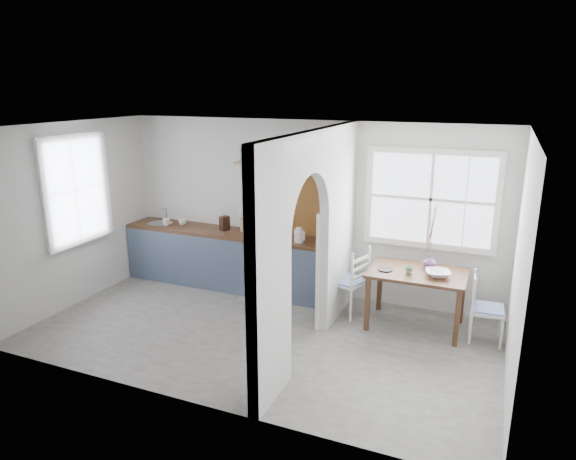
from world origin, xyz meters
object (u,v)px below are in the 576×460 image
at_px(dining_table, 416,299).
at_px(chair_left, 348,280).
at_px(kettle, 299,235).
at_px(chair_right, 487,308).
at_px(vase, 430,262).

relative_size(dining_table, chair_left, 1.26).
height_order(dining_table, chair_left, chair_left).
relative_size(dining_table, kettle, 5.71).
xyz_separation_m(chair_left, kettle, (-0.78, 0.14, 0.52)).
bearing_deg(dining_table, chair_right, -2.90).
relative_size(chair_right, kettle, 4.00).
bearing_deg(vase, dining_table, -123.34).
height_order(chair_left, kettle, kettle).
height_order(dining_table, chair_right, chair_right).
bearing_deg(chair_left, vase, 114.86).
xyz_separation_m(dining_table, chair_left, (-0.94, 0.07, 0.10)).
xyz_separation_m(dining_table, kettle, (-1.72, 0.21, 0.62)).
height_order(kettle, vase, kettle).
distance_m(dining_table, chair_left, 0.95).
bearing_deg(dining_table, kettle, 173.13).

